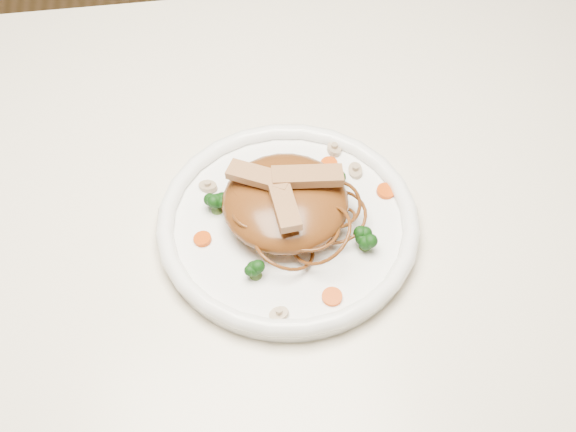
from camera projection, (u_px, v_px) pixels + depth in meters
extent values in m
cube|color=#F0E4CB|center=(242.00, 221.00, 0.98)|extent=(1.20, 0.80, 0.04)
cylinder|color=brown|center=(525.00, 168.00, 1.53)|extent=(0.06, 0.06, 0.71)
cylinder|color=white|center=(288.00, 228.00, 0.94)|extent=(0.38, 0.38, 0.02)
ellipsoid|color=brown|center=(285.00, 202.00, 0.92)|extent=(0.14, 0.14, 0.05)
cube|color=tan|center=(307.00, 176.00, 0.90)|extent=(0.08, 0.03, 0.01)
cube|color=tan|center=(259.00, 176.00, 0.91)|extent=(0.07, 0.05, 0.01)
cube|color=tan|center=(284.00, 203.00, 0.88)|extent=(0.03, 0.07, 0.01)
cylinder|color=#C84407|center=(329.00, 164.00, 0.99)|extent=(0.03, 0.03, 0.00)
cylinder|color=#C84407|center=(202.00, 239.00, 0.92)|extent=(0.02, 0.02, 0.00)
cylinder|color=#C84407|center=(386.00, 191.00, 0.96)|extent=(0.02, 0.02, 0.00)
cylinder|color=#C84407|center=(248.00, 172.00, 0.98)|extent=(0.03, 0.03, 0.00)
cylinder|color=#C84407|center=(332.00, 297.00, 0.87)|extent=(0.03, 0.03, 0.00)
cylinder|color=#C3B192|center=(279.00, 314.00, 0.86)|extent=(0.02, 0.02, 0.01)
cylinder|color=#C3B192|center=(355.00, 171.00, 0.98)|extent=(0.02, 0.02, 0.01)
cylinder|color=#C3B192|center=(208.00, 186.00, 0.96)|extent=(0.03, 0.03, 0.01)
cylinder|color=#C3B192|center=(334.00, 149.00, 1.00)|extent=(0.02, 0.02, 0.01)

